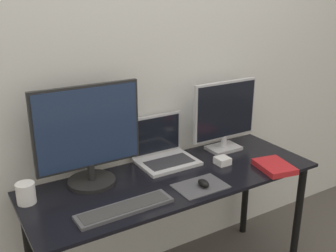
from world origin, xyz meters
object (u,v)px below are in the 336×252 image
at_px(monitor_left, 89,136).
at_px(mouse, 203,183).
at_px(power_brick, 222,161).
at_px(keyboard, 125,208).
at_px(laptop, 163,151).
at_px(mug, 26,193).
at_px(book, 274,167).
at_px(monitor_right, 225,115).

bearing_deg(monitor_left, mouse, -36.14).
xyz_separation_m(mouse, power_brick, (0.25, 0.17, -0.00)).
height_order(keyboard, power_brick, power_brick).
distance_m(laptop, mug, 0.78).
height_order(monitor_left, book, monitor_left).
bearing_deg(monitor_right, monitor_left, -179.99).
bearing_deg(monitor_left, laptop, 6.17).
height_order(mouse, power_brick, mouse).
xyz_separation_m(monitor_left, book, (0.91, -0.36, -0.24)).
relative_size(keyboard, mug, 4.55).
relative_size(monitor_left, mouse, 7.36).
xyz_separation_m(book, power_brick, (-0.20, 0.20, 0.00)).
height_order(monitor_right, laptop, monitor_right).
bearing_deg(power_brick, keyboard, -166.75).
bearing_deg(mug, power_brick, -7.32).
bearing_deg(mug, laptop, 5.89).
relative_size(laptop, mug, 3.26).
bearing_deg(keyboard, laptop, 41.84).
relative_size(monitor_right, mouse, 6.00).
height_order(monitor_left, keyboard, monitor_left).
relative_size(mouse, book, 0.30).
relative_size(monitor_left, monitor_right, 1.23).
distance_m(monitor_right, laptop, 0.43).
relative_size(book, power_brick, 3.14).
relative_size(monitor_right, laptop, 1.35).
distance_m(mouse, power_brick, 0.30).
height_order(monitor_left, power_brick, monitor_left).
bearing_deg(keyboard, power_brick, 13.25).
bearing_deg(monitor_right, laptop, 173.10).
bearing_deg(book, monitor_left, 158.27).
height_order(laptop, book, laptop).
height_order(mouse, mug, mug).
bearing_deg(mug, keyboard, -39.19).
distance_m(monitor_left, power_brick, 0.76).
bearing_deg(laptop, monitor_left, -173.83).
relative_size(laptop, power_brick, 4.20).
bearing_deg(mouse, book, -3.79).
relative_size(monitor_left, power_brick, 6.97).
height_order(monitor_right, mouse, monitor_right).
xyz_separation_m(monitor_right, book, (0.06, -0.36, -0.21)).
height_order(monitor_left, mug, monitor_left).
xyz_separation_m(book, mug, (-1.23, 0.33, 0.03)).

